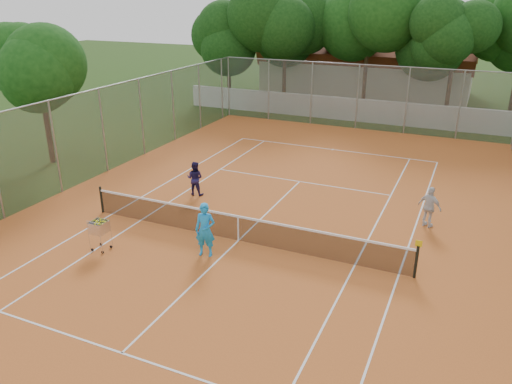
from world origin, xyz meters
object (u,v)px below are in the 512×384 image
at_px(tennis_net, 238,228).
at_px(player_far_left, 195,178).
at_px(player_near, 205,230).
at_px(ball_hopper, 100,235).
at_px(clubhouse, 368,67).
at_px(player_far_right, 430,207).

xyz_separation_m(tennis_net, player_far_left, (-3.55, 3.11, 0.25)).
bearing_deg(player_near, ball_hopper, -174.66).
height_order(clubhouse, player_near, clubhouse).
bearing_deg(ball_hopper, player_far_left, 93.91).
xyz_separation_m(player_near, player_far_right, (6.41, 5.22, -0.14)).
xyz_separation_m(player_near, ball_hopper, (-3.37, -1.14, -0.34)).
bearing_deg(tennis_net, clubhouse, 93.95).
relative_size(player_near, player_far_right, 1.18).
xyz_separation_m(player_near, player_far_left, (-3.02, 4.45, -0.18)).
relative_size(clubhouse, player_far_right, 10.60).
relative_size(player_far_left, player_far_right, 0.95).
height_order(player_near, ball_hopper, player_near).
height_order(tennis_net, clubhouse, clubhouse).
bearing_deg(player_far_left, ball_hopper, 78.39).
bearing_deg(player_far_left, clubhouse, -101.42).
bearing_deg(player_near, player_far_left, 110.91).
relative_size(clubhouse, ball_hopper, 14.32).
height_order(player_near, player_far_right, player_near).
bearing_deg(player_near, tennis_net, 54.99).
distance_m(clubhouse, player_far_right, 26.36).
bearing_deg(player_far_left, player_far_right, 176.72).
xyz_separation_m(clubhouse, player_far_right, (7.87, -25.11, -1.41)).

